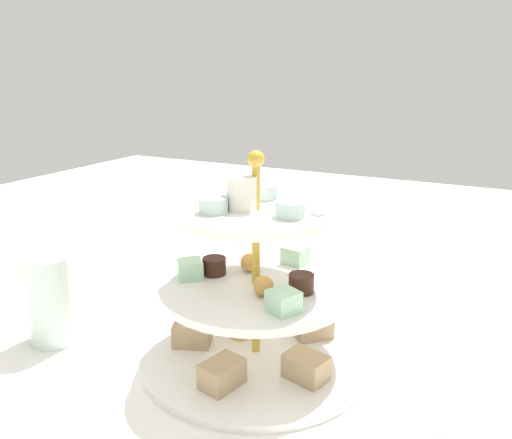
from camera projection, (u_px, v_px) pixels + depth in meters
The scene contains 4 objects.
ground_plane at pixel (256, 357), 0.65m from camera, with size 2.40×2.40×0.00m, color white.
tiered_serving_stand at pixel (256, 302), 0.63m from camera, with size 0.29×0.29×0.27m.
water_glass_tall_right at pixel (52, 298), 0.68m from camera, with size 0.07×0.07×0.12m, color silver.
butter_knife_left at pixel (255, 263), 0.97m from camera, with size 0.17×0.01×0.00m, color silver.
Camera 1 is at (-0.26, 0.51, 0.35)m, focal length 35.59 mm.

